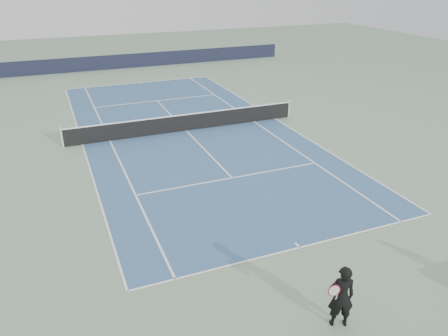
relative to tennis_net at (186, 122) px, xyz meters
name	(u,v)px	position (x,y,z in m)	size (l,w,h in m)	color
ground	(186,131)	(0.00, 0.00, -0.50)	(80.00, 80.00, 0.00)	gray
court_surface	(186,131)	(0.00, 0.00, -0.50)	(10.97, 23.77, 0.01)	#375882
tennis_net	(186,122)	(0.00, 0.00, 0.00)	(12.90, 0.10, 1.07)	silver
windscreen_far	(125,61)	(0.00, 17.88, 0.10)	(30.00, 0.25, 1.20)	black
tennis_player	(341,296)	(-0.83, -15.07, 0.37)	(0.84, 0.67, 1.75)	black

